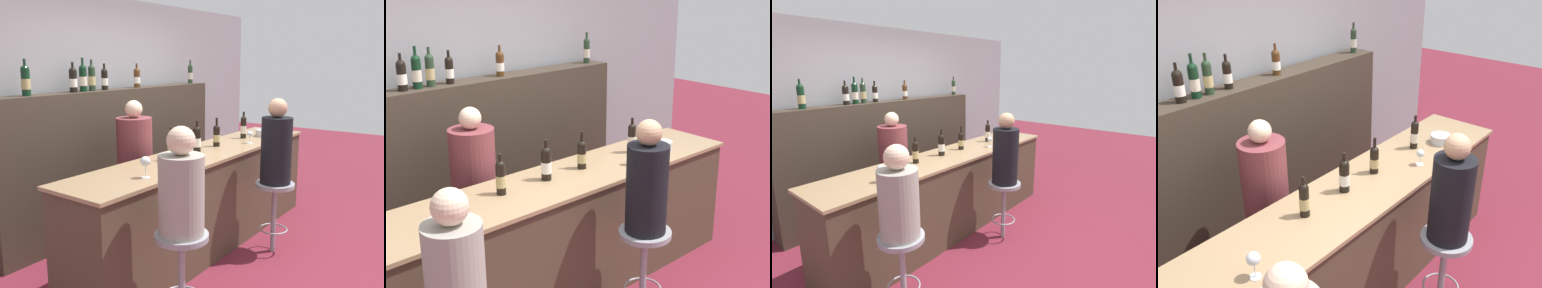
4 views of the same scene
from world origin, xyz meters
TOP-DOWN VIEW (x-y plane):
  - wall_back at (0.00, 1.75)m, footprint 6.40×0.05m
  - bar_counter at (0.00, 0.31)m, footprint 3.40×0.66m
  - back_bar_cabinet at (0.00, 1.53)m, footprint 3.19×0.28m
  - wine_bottle_counter_0 at (-0.48, 0.36)m, footprint 0.07×0.07m
  - wine_bottle_counter_1 at (-0.07, 0.36)m, footprint 0.08×0.08m
  - wine_bottle_counter_2 at (0.29, 0.36)m, footprint 0.07×0.07m
  - wine_bottle_counter_3 at (0.87, 0.36)m, footprint 0.07×0.07m
  - wine_bottle_backbar_1 at (-0.61, 1.53)m, footprint 0.08×0.08m
  - wine_bottle_backbar_2 at (-0.48, 1.53)m, footprint 0.08×0.08m
  - wine_bottle_backbar_3 at (-0.36, 1.53)m, footprint 0.08×0.08m
  - wine_bottle_backbar_4 at (-0.18, 1.53)m, footprint 0.07×0.07m
  - wine_bottle_backbar_5 at (0.34, 1.53)m, footprint 0.08×0.08m
  - wine_bottle_backbar_6 at (1.43, 1.53)m, footprint 0.07×0.07m
  - wine_glass_0 at (-1.07, 0.15)m, footprint 0.08×0.08m
  - wine_glass_1 at (0.64, 0.15)m, footprint 0.07×0.07m
  - metal_bowl at (1.12, 0.23)m, footprint 0.19×0.19m
  - bar_stool_right at (0.27, -0.33)m, footprint 0.38×0.38m
  - guest_seated_right at (0.27, -0.33)m, footprint 0.30×0.30m
  - bartender at (-0.36, 0.93)m, footprint 0.36×0.36m

SIDE VIEW (x-z plane):
  - bar_counter at x=0.00m, z-range 0.00..0.99m
  - bar_stool_right at x=0.27m, z-range 0.20..0.91m
  - bartender at x=-0.36m, z-range -0.06..1.43m
  - back_bar_cabinet at x=0.00m, z-range 0.00..1.56m
  - metal_bowl at x=1.12m, z-range 0.99..1.07m
  - guest_seated_right at x=0.27m, z-range 0.66..1.49m
  - wine_glass_1 at x=0.64m, z-range 1.02..1.16m
  - wine_bottle_counter_2 at x=0.29m, z-range 0.96..1.26m
  - wine_glass_0 at x=-1.07m, z-range 1.03..1.20m
  - wine_bottle_counter_0 at x=-0.48m, z-range 0.97..1.27m
  - wine_bottle_counter_1 at x=-0.07m, z-range 0.97..1.28m
  - wine_bottle_counter_3 at x=0.87m, z-range 0.97..1.28m
  - wall_back at x=0.00m, z-range 0.00..2.60m
  - wine_bottle_backbar_5 at x=0.34m, z-range 1.54..1.82m
  - wine_bottle_backbar_4 at x=-0.18m, z-range 1.54..1.83m
  - wine_bottle_backbar_1 at x=-0.61m, z-range 1.54..1.84m
  - wine_bottle_backbar_6 at x=1.43m, z-range 1.54..1.86m
  - wine_bottle_backbar_3 at x=-0.36m, z-range 1.54..1.87m
  - wine_bottle_backbar_2 at x=-0.48m, z-range 1.53..1.88m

